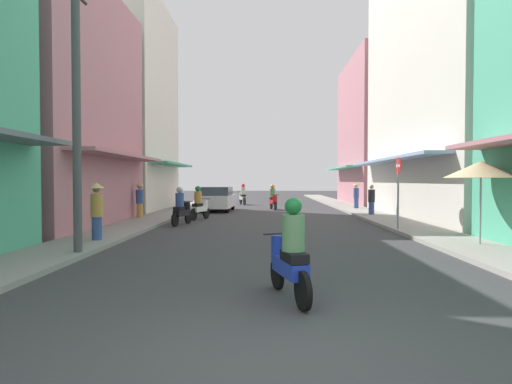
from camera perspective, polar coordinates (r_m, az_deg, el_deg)
ground_plane at (r=23.74m, az=1.67°, el=-2.87°), size 103.26×103.26×0.00m
sidewalk_left at (r=24.30m, az=-11.01°, el=-2.66°), size 1.90×54.94×0.12m
sidewalk_right at (r=24.35m, az=14.33°, el=-2.67°), size 1.90×54.94×0.12m
building_left_mid at (r=19.23m, az=-27.52°, el=10.10°), size 7.05×8.88×9.50m
building_left_far at (r=27.61m, az=-18.32°, el=10.60°), size 7.05×8.17×12.43m
building_right_mid at (r=23.63m, az=26.18°, el=18.48°), size 7.05×13.19×17.56m
building_right_far at (r=34.85m, az=17.17°, el=7.59°), size 7.05×10.46×11.09m
motorbike_silver at (r=32.25m, az=-1.80°, el=-0.45°), size 0.70×1.76×1.58m
motorbike_white at (r=20.09m, az=-7.51°, el=-1.68°), size 0.76×1.74×1.58m
motorbike_blue at (r=6.65m, az=4.50°, el=-8.23°), size 0.68×1.77×1.58m
motorbike_red at (r=26.68m, az=2.30°, el=-0.87°), size 0.61×1.79×1.58m
motorbike_black at (r=17.70m, az=-9.91°, el=-2.12°), size 0.66×1.78×1.58m
parked_car at (r=25.56m, az=-5.17°, el=-0.90°), size 1.96×4.18×1.45m
pedestrian_foreground at (r=20.35m, az=-15.26°, el=-0.90°), size 0.44×0.44×1.74m
pedestrian_midway at (r=13.12m, az=-20.49°, el=-2.20°), size 0.44×0.44×1.77m
pedestrian_far at (r=22.29m, az=15.16°, el=-1.12°), size 0.34×0.34×1.62m
pedestrian_crossing at (r=27.02m, az=13.24°, el=-0.36°), size 0.44×0.44×1.69m
vendor_umbrella at (r=12.94m, az=27.83°, el=2.67°), size 1.89×1.89×2.35m
utility_pole at (r=11.17m, az=-22.84°, el=10.02°), size 0.20×1.20×6.85m
street_sign_no_entry at (r=15.84m, az=18.46°, el=1.06°), size 0.07×0.60×2.65m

